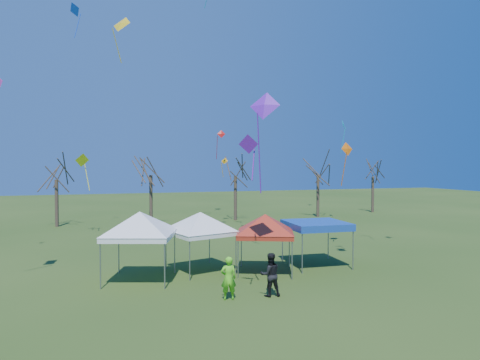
# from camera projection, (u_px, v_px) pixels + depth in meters

# --- Properties ---
(ground) EXTENTS (140.00, 140.00, 0.00)m
(ground) POSITION_uv_depth(u_px,v_px,m) (267.00, 293.00, 18.66)
(ground) COLOR #2B4717
(ground) RESTS_ON ground
(tree_1) EXTENTS (3.42, 3.42, 7.54)m
(tree_1) POSITION_uv_depth(u_px,v_px,m) (56.00, 163.00, 38.60)
(tree_1) COLOR #3D2D21
(tree_1) RESTS_ON ground
(tree_2) EXTENTS (3.71, 3.71, 8.18)m
(tree_2) POSITION_uv_depth(u_px,v_px,m) (151.00, 158.00, 40.90)
(tree_2) COLOR #3D2D21
(tree_2) RESTS_ON ground
(tree_3) EXTENTS (3.59, 3.59, 7.91)m
(tree_3) POSITION_uv_depth(u_px,v_px,m) (235.00, 160.00, 43.17)
(tree_3) COLOR #3D2D21
(tree_3) RESTS_ON ground
(tree_4) EXTENTS (3.58, 3.58, 7.89)m
(tree_4) POSITION_uv_depth(u_px,v_px,m) (318.00, 161.00, 45.99)
(tree_4) COLOR #3D2D21
(tree_4) RESTS_ON ground
(tree_5) EXTENTS (3.39, 3.39, 7.46)m
(tree_5) POSITION_uv_depth(u_px,v_px,m) (373.00, 164.00, 50.53)
(tree_5) COLOR #3D2D21
(tree_5) RESTS_ON ground
(tent_white_west) EXTENTS (4.18, 4.18, 3.87)m
(tent_white_west) POSITION_uv_depth(u_px,v_px,m) (140.00, 216.00, 20.59)
(tent_white_west) COLOR gray
(tent_white_west) RESTS_ON ground
(tent_white_mid) EXTENTS (3.92, 3.92, 3.61)m
(tent_white_mid) POSITION_uv_depth(u_px,v_px,m) (200.00, 216.00, 22.44)
(tent_white_mid) COLOR gray
(tent_white_mid) RESTS_ON ground
(tent_red) EXTENTS (3.72, 3.72, 3.53)m
(tent_red) POSITION_uv_depth(u_px,v_px,m) (265.00, 218.00, 22.14)
(tent_red) COLOR gray
(tent_red) RESTS_ON ground
(tent_blue) EXTENTS (3.28, 3.28, 2.45)m
(tent_blue) POSITION_uv_depth(u_px,v_px,m) (316.00, 225.00, 23.71)
(tent_blue) COLOR gray
(tent_blue) RESTS_ON ground
(person_green) EXTENTS (0.69, 0.49, 1.80)m
(person_green) POSITION_uv_depth(u_px,v_px,m) (228.00, 278.00, 17.72)
(person_green) COLOR #5FD922
(person_green) RESTS_ON ground
(person_dark) EXTENTS (0.96, 0.78, 1.85)m
(person_dark) POSITION_uv_depth(u_px,v_px,m) (270.00, 275.00, 18.20)
(person_dark) COLOR black
(person_dark) RESTS_ON ground
(kite_17) EXTENTS (0.99, 0.57, 2.95)m
(kite_17) POSITION_uv_depth(u_px,v_px,m) (347.00, 150.00, 28.38)
(kite_17) COLOR orange
(kite_17) RESTS_ON ground
(kite_19) EXTENTS (0.77, 0.73, 1.90)m
(kite_19) POSITION_uv_depth(u_px,v_px,m) (224.00, 162.00, 41.15)
(kite_19) COLOR #F19E0C
(kite_19) RESTS_ON ground
(kite_11) EXTENTS (1.71, 1.70, 3.21)m
(kite_11) POSITION_uv_depth(u_px,v_px,m) (121.00, 24.00, 29.33)
(kite_11) COLOR yellow
(kite_11) RESTS_ON ground
(kite_13) EXTENTS (1.27, 1.07, 3.01)m
(kite_13) POSITION_uv_depth(u_px,v_px,m) (82.00, 160.00, 34.02)
(kite_13) COLOR #FFFE1A
(kite_13) RESTS_ON ground
(kite_2) EXTENTS (1.24, 1.34, 2.96)m
(kite_2) POSITION_uv_depth(u_px,v_px,m) (75.00, 10.00, 34.85)
(kite_2) COLOR blue
(kite_2) RESTS_ON ground
(kite_5) EXTENTS (1.43, 1.33, 4.28)m
(kite_5) POSITION_uv_depth(u_px,v_px,m) (264.00, 107.00, 17.67)
(kite_5) COLOR #671BC1
(kite_5) RESTS_ON ground
(kite_12) EXTENTS (0.92, 1.04, 3.31)m
(kite_12) POSITION_uv_depth(u_px,v_px,m) (344.00, 125.00, 41.70)
(kite_12) COLOR #0B90AA
(kite_12) RESTS_ON ground
(kite_22) EXTENTS (0.83, 0.79, 2.54)m
(kite_22) POSITION_uv_depth(u_px,v_px,m) (221.00, 135.00, 36.86)
(kite_22) COLOR red
(kite_22) RESTS_ON ground
(kite_1) EXTENTS (0.84, 0.68, 1.87)m
(kite_1) POSITION_uv_depth(u_px,v_px,m) (249.00, 145.00, 17.19)
(kite_1) COLOR #6E19B3
(kite_1) RESTS_ON ground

